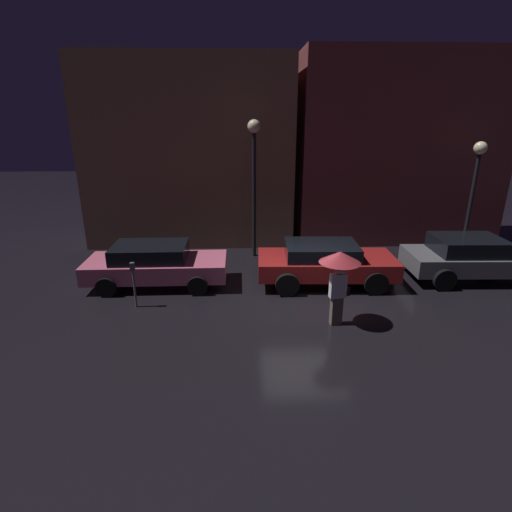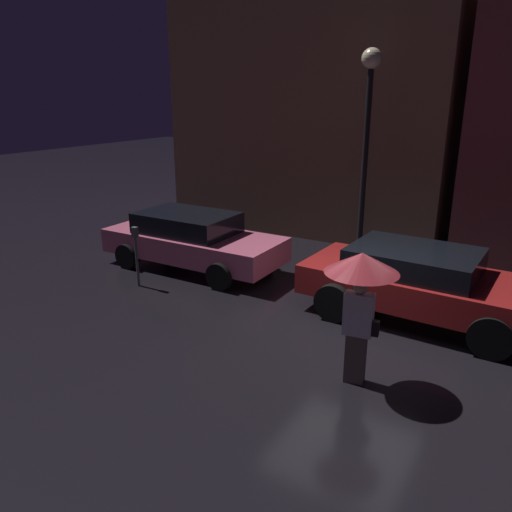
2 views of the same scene
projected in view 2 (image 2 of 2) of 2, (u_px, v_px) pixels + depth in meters
ground_plane at (351, 334)px, 8.78m from camera, size 60.00×60.00×0.00m
building_facade_left at (313, 105)px, 14.83m from camera, size 8.33×3.00×7.35m
parked_car_pink at (192, 239)px, 11.91m from camera, size 4.37×1.95×1.34m
parked_car_red at (419, 281)px, 9.17m from camera, size 4.37×2.05×1.34m
pedestrian_with_umbrella at (361, 281)px, 6.85m from camera, size 1.03×1.03×1.98m
parking_meter at (136, 250)px, 10.71m from camera, size 0.12×0.10×1.33m
street_lamp_near at (368, 113)px, 11.62m from camera, size 0.46×0.46×5.01m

